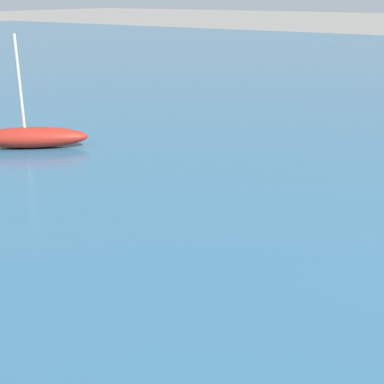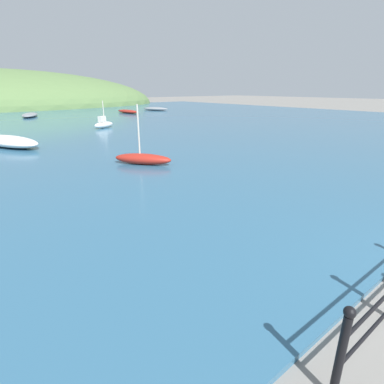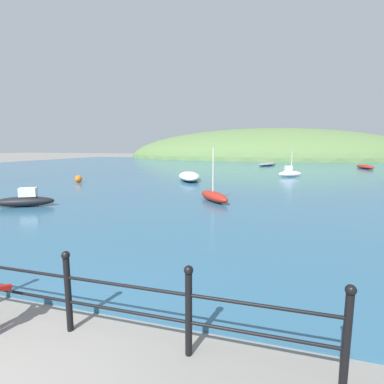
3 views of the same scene
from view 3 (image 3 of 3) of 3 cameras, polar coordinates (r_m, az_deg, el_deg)
The scene contains 10 objects.
water at distance 34.08m, azimuth 11.44°, elevation 4.16°, with size 80.00×60.00×0.10m, color #2D5B7A.
far_hillside at distance 67.15m, azimuth 14.02°, elevation 6.20°, with size 62.03×34.11×12.84m.
iron_railing at distance 4.83m, azimuth -22.56°, elevation -16.68°, with size 7.36×0.12×1.21m.
boat_far_left at distance 26.50m, azimuth 18.13°, elevation 3.43°, with size 2.12×1.46×2.13m.
boat_far_right at distance 14.07m, azimuth 4.22°, elevation -0.78°, with size 2.07×2.39×2.48m.
boat_mid_harbor at distance 40.07m, azimuth 30.09°, elevation 4.20°, with size 1.56×4.46×0.44m.
boat_red_dinghy at distance 22.97m, azimuth -0.54°, elevation 3.05°, with size 3.19×5.11×0.58m.
boat_green_fishing at distance 14.71m, azimuth -29.27°, elevation -1.40°, with size 2.46×1.79×0.81m.
boat_nearest_quay at distance 41.38m, azimuth 14.16°, elevation 5.20°, with size 2.98×5.14×0.42m.
mooring_buoy at distance 22.86m, azimuth -20.82°, elevation 2.35°, with size 0.50×0.50×0.50m, color orange.
Camera 3 is at (3.01, -1.84, 2.66)m, focal length 28.00 mm.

